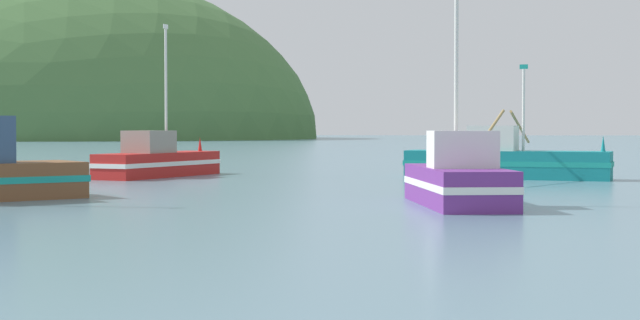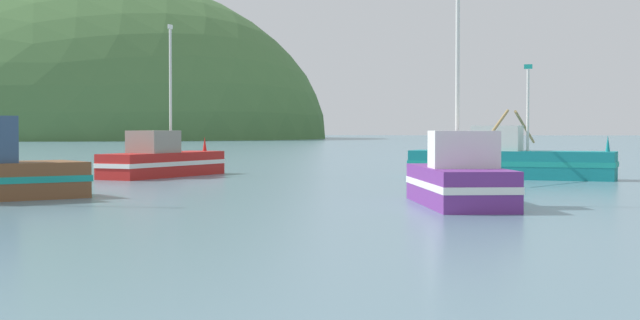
% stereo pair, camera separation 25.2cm
% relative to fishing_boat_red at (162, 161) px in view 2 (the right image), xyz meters
% --- Properties ---
extents(hill_far_right, '(121.36, 97.09, 72.68)m').
position_rel_fishing_boat_red_xyz_m(hill_far_right, '(-72.00, 153.58, -0.73)').
color(hill_far_right, '#47703D').
rests_on(hill_far_right, ground).
extents(fishing_boat_red, '(4.26, 7.79, 7.00)m').
position_rel_fishing_boat_red_xyz_m(fishing_boat_red, '(0.00, 0.00, 0.00)').
color(fishing_boat_red, red).
rests_on(fishing_boat_red, ground).
extents(fishing_boat_teal, '(9.13, 12.45, 4.99)m').
position_rel_fishing_boat_red_xyz_m(fishing_boat_teal, '(15.64, 0.12, 0.04)').
color(fishing_boat_teal, '#147F84').
rests_on(fishing_boat_teal, ground).
extents(fishing_boat_purple, '(3.25, 6.46, 6.35)m').
position_rel_fishing_boat_red_xyz_m(fishing_boat_purple, '(13.23, -15.04, -0.03)').
color(fishing_boat_purple, '#6B2D84').
rests_on(fishing_boat_purple, ground).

